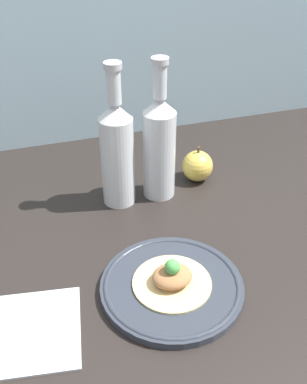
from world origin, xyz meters
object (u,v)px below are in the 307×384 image
at_px(plate, 172,286).
at_px(plated_food, 172,278).
at_px(cider_bottle_right, 159,145).
at_px(cider_bottle_left, 117,151).
at_px(apple, 197,166).

distance_m(plate, plated_food, 0.02).
height_order(plated_food, cider_bottle_right, cider_bottle_right).
distance_m(plated_food, cider_bottle_right, 0.31).
bearing_deg(cider_bottle_left, plate, -85.77).
distance_m(plate, cider_bottle_right, 0.32).
height_order(cider_bottle_left, cider_bottle_right, same).
height_order(cider_bottle_right, apple, cider_bottle_right).
bearing_deg(apple, plated_food, -118.89).
bearing_deg(apple, cider_bottle_right, -164.74).
bearing_deg(plate, apple, 61.11).
bearing_deg(cider_bottle_left, apple, 8.24).
distance_m(plated_food, cider_bottle_left, 0.30).
bearing_deg(cider_bottle_right, cider_bottle_left, 180.00).
height_order(plated_food, cider_bottle_left, cider_bottle_left).
distance_m(plate, cider_bottle_left, 0.31).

